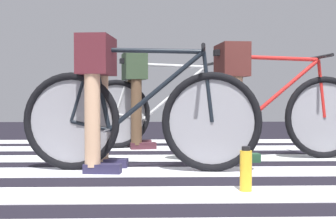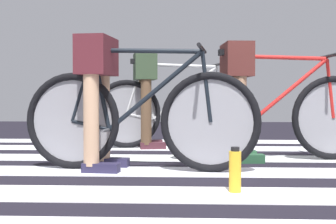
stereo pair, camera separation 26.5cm
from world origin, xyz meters
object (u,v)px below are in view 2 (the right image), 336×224
cyclist_2_of_3 (237,85)px  bicycle_2_of_3 (273,115)px  water_bottle (235,171)px  bicycle_3_of_3 (175,111)px  cyclist_3_of_3 (145,87)px  bicycle_1_of_3 (139,118)px  cyclist_1_of_3 (98,84)px

cyclist_2_of_3 → bicycle_2_of_3: bearing=0.0°
bicycle_2_of_3 → water_bottle: size_ratio=6.73×
bicycle_3_of_3 → water_bottle: 2.39m
cyclist_3_of_3 → bicycle_3_of_3: bearing=0.0°
bicycle_1_of_3 → water_bottle: bicycle_1_of_3 is taller
cyclist_1_of_3 → cyclist_3_of_3: cyclist_3_of_3 is taller
cyclist_1_of_3 → bicycle_2_of_3: 1.51m
bicycle_1_of_3 → bicycle_3_of_3: (0.20, 1.59, 0.00)m
cyclist_1_of_3 → water_bottle: size_ratio=3.78×
cyclist_3_of_3 → water_bottle: bearing=-83.1°
water_bottle → bicycle_1_of_3: bearing=129.4°
bicycle_1_of_3 → cyclist_3_of_3: bearing=99.9°
bicycle_2_of_3 → bicycle_1_of_3: bearing=-155.9°
bicycle_2_of_3 → cyclist_3_of_3: 1.51m
bicycle_1_of_3 → bicycle_3_of_3: bearing=88.8°
cyclist_2_of_3 → bicycle_3_of_3: bearing=113.5°
bicycle_1_of_3 → bicycle_2_of_3: 1.23m
bicycle_1_of_3 → cyclist_1_of_3: size_ratio=1.78×
bicycle_1_of_3 → bicycle_3_of_3: size_ratio=1.01×
cyclist_1_of_3 → cyclist_3_of_3: 1.51m
bicycle_1_of_3 → cyclist_2_of_3: (0.76, 0.58, 0.25)m
cyclist_1_of_3 → bicycle_2_of_3: (1.38, 0.57, -0.25)m
water_bottle → cyclist_1_of_3: bearing=139.7°
bicycle_1_of_3 → cyclist_1_of_3: 0.40m
bicycle_1_of_3 → cyclist_3_of_3: cyclist_3_of_3 is taller
bicycle_1_of_3 → bicycle_2_of_3: size_ratio=1.00×
bicycle_3_of_3 → bicycle_2_of_3: bearing=-59.2°
bicycle_3_of_3 → water_bottle: bicycle_3_of_3 is taller
cyclist_2_of_3 → bicycle_3_of_3: size_ratio=0.57×
cyclist_1_of_3 → water_bottle: bearing=-34.2°
cyclist_1_of_3 → bicycle_3_of_3: bearing=77.8°
bicycle_2_of_3 → water_bottle: 1.46m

